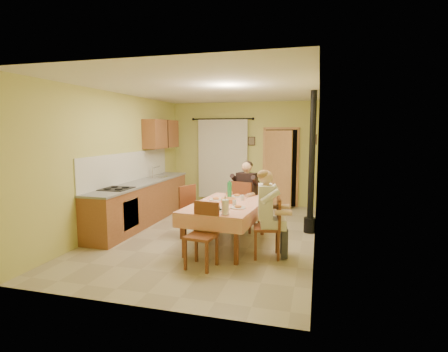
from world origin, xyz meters
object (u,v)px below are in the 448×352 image
(dining_table, at_px, (227,224))
(chair_near, at_px, (202,248))
(chair_left, at_px, (195,223))
(man_right, at_px, (267,204))
(man_far, at_px, (246,188))
(stove_flue, at_px, (311,182))
(chair_far, at_px, (245,216))
(chair_right, at_px, (268,239))

(dining_table, bearing_deg, chair_near, -90.87)
(chair_near, distance_m, chair_left, 1.43)
(man_right, bearing_deg, chair_near, 117.58)
(chair_left, height_order, man_far, man_far)
(chair_near, xyz_separation_m, chair_left, (-0.58, 1.30, 0.00))
(man_right, distance_m, stove_flue, 1.72)
(man_far, distance_m, man_right, 1.58)
(chair_far, bearing_deg, man_far, 90.00)
(chair_far, xyz_separation_m, chair_near, (-0.23, -2.11, -0.00))
(man_far, xyz_separation_m, man_right, (0.64, -1.44, 0.00))
(dining_table, distance_m, chair_left, 0.73)
(chair_far, xyz_separation_m, man_right, (0.64, -1.43, 0.59))
(chair_right, distance_m, stove_flue, 1.86)
(dining_table, relative_size, man_right, 1.45)
(dining_table, bearing_deg, man_right, -22.86)
(dining_table, height_order, stove_flue, stove_flue)
(chair_right, xyz_separation_m, chair_left, (-1.47, 0.61, 0.00))
(chair_right, bearing_deg, chair_near, 117.25)
(chair_near, height_order, man_right, man_right)
(stove_flue, bearing_deg, chair_far, -172.58)
(chair_far, distance_m, man_far, 0.59)
(chair_left, bearing_deg, chair_right, 90.11)
(chair_near, xyz_separation_m, man_right, (0.87, 0.68, 0.59))
(chair_far, bearing_deg, chair_near, -78.84)
(chair_near, xyz_separation_m, chair_right, (0.89, 0.69, 0.00))
(dining_table, bearing_deg, man_far, 88.10)
(chair_left, xyz_separation_m, man_right, (1.45, -0.62, 0.59))
(dining_table, distance_m, chair_right, 0.88)
(chair_left, relative_size, man_right, 0.72)
(dining_table, relative_size, chair_near, 2.08)
(dining_table, xyz_separation_m, chair_left, (-0.69, 0.22, -0.09))
(chair_left, relative_size, man_far, 0.72)
(dining_table, bearing_deg, chair_far, 88.26)
(man_far, bearing_deg, man_right, -48.77)
(chair_near, distance_m, stove_flue, 2.83)
(man_right, bearing_deg, man_far, 13.35)
(man_far, bearing_deg, dining_table, -79.45)
(stove_flue, bearing_deg, man_right, -111.84)
(chair_far, relative_size, stove_flue, 0.36)
(chair_left, bearing_deg, man_right, 89.83)
(chair_near, distance_m, man_far, 2.22)
(chair_left, xyz_separation_m, man_far, (0.82, 0.82, 0.59))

